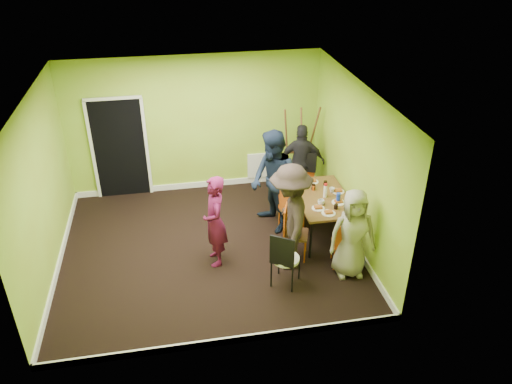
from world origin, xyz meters
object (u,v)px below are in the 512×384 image
(chair_left_far, at_px, (288,206))
(person_standing, at_px, (215,221))
(chair_left_near, at_px, (291,229))
(easel, at_px, (299,150))
(dining_table, at_px, (322,199))
(person_front_end, at_px, (352,234))
(chair_back_end, at_px, (305,167))
(person_back_end, at_px, (302,162))
(chair_bentwood, at_px, (284,257))
(orange_bottle, at_px, (313,188))
(chair_front_end, at_px, (344,243))
(person_left_far, at_px, (273,182))
(person_left_near, at_px, (290,218))
(thermos, at_px, (325,191))
(blue_bottle, at_px, (338,198))

(chair_left_far, height_order, person_standing, person_standing)
(chair_left_near, bearing_deg, easel, -178.03)
(dining_table, xyz_separation_m, person_front_end, (0.12, -1.19, 0.06))
(chair_back_end, bearing_deg, person_front_end, 114.36)
(chair_back_end, bearing_deg, person_back_end, -44.08)
(chair_bentwood, relative_size, orange_bottle, 11.27)
(chair_front_end, xyz_separation_m, person_standing, (-2.01, 0.53, 0.30))
(chair_back_end, height_order, easel, easel)
(chair_left_far, distance_m, person_standing, 1.55)
(chair_left_near, relative_size, person_left_far, 0.50)
(dining_table, height_order, chair_bentwood, chair_bentwood)
(person_left_near, xyz_separation_m, person_front_end, (0.90, -0.39, -0.15))
(chair_left_near, relative_size, thermos, 4.07)
(dining_table, relative_size, person_front_end, 1.00)
(orange_bottle, bearing_deg, thermos, -63.13)
(blue_bottle, bearing_deg, person_standing, -173.05)
(person_left_far, distance_m, person_back_end, 1.30)
(chair_back_end, xyz_separation_m, person_left_near, (-0.82, -2.04, 0.19))
(blue_bottle, height_order, person_left_far, person_left_far)
(easel, height_order, person_left_far, person_left_far)
(dining_table, height_order, thermos, thermos)
(chair_left_near, distance_m, person_standing, 1.28)
(easel, bearing_deg, person_left_near, -108.06)
(easel, relative_size, person_left_far, 0.98)
(chair_left_far, distance_m, chair_bentwood, 1.52)
(blue_bottle, xyz_separation_m, person_back_end, (-0.22, 1.60, -0.07))
(chair_left_near, bearing_deg, orange_bottle, 163.53)
(orange_bottle, relative_size, person_left_far, 0.05)
(orange_bottle, xyz_separation_m, person_standing, (-1.85, -0.75, -0.01))
(blue_bottle, bearing_deg, chair_bentwood, -138.05)
(dining_table, distance_m, chair_left_far, 0.62)
(thermos, bearing_deg, blue_bottle, -53.30)
(chair_bentwood, distance_m, person_front_end, 1.13)
(thermos, bearing_deg, dining_table, 151.21)
(chair_front_end, height_order, person_front_end, person_front_end)
(person_front_end, bearing_deg, chair_left_near, 146.66)
(person_back_end, bearing_deg, person_left_near, 84.55)
(thermos, xyz_separation_m, person_left_near, (-0.82, -0.77, 0.04))
(dining_table, distance_m, person_front_end, 1.19)
(person_standing, distance_m, person_left_far, 1.42)
(chair_back_end, relative_size, person_back_end, 0.65)
(person_left_far, relative_size, person_left_near, 1.04)
(chair_left_far, distance_m, thermos, 0.72)
(blue_bottle, bearing_deg, orange_bottle, 121.62)
(person_back_end, bearing_deg, thermos, 106.34)
(chair_left_near, xyz_separation_m, person_standing, (-1.25, 0.08, 0.25))
(person_left_near, distance_m, person_back_end, 2.29)
(chair_front_end, relative_size, thermos, 3.69)
(orange_bottle, distance_m, person_back_end, 1.12)
(chair_left_far, relative_size, easel, 0.50)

